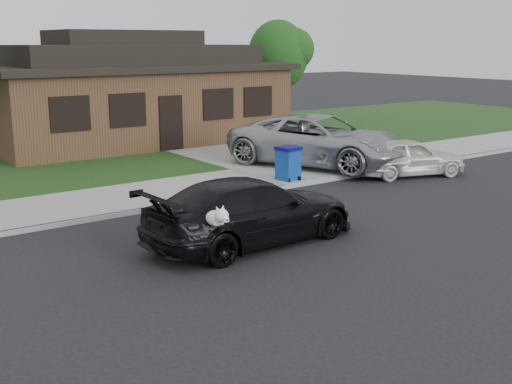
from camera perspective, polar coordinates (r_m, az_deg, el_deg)
ground at (r=14.37m, az=-0.40°, el=-4.22°), size 120.00×120.00×0.00m
sidewalk at (r=18.51m, az=-9.45°, el=-0.23°), size 60.00×3.00×0.12m
curb at (r=17.21m, az=-7.20°, el=-1.17°), size 60.00×0.12×0.12m
lawn at (r=25.78m, az=-17.50°, el=3.13°), size 60.00×13.00×0.13m
driveway at (r=25.70m, az=-2.51°, el=3.72°), size 4.50×13.00×0.14m
sedan at (r=13.91m, az=-0.44°, el=-1.70°), size 5.08×2.52×1.45m
minivan at (r=22.16m, az=5.63°, el=4.59°), size 5.06×6.86×1.73m
white_compact at (r=21.58m, az=13.35°, el=3.06°), size 4.01×2.62×1.27m
recycling_bin at (r=19.80m, az=2.88°, el=2.57°), size 0.72×0.72×1.05m
house at (r=28.84m, az=-11.48°, el=8.64°), size 12.60×8.60×4.65m
tree_1 at (r=32.52m, az=2.27°, el=12.16°), size 3.15×3.00×5.25m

